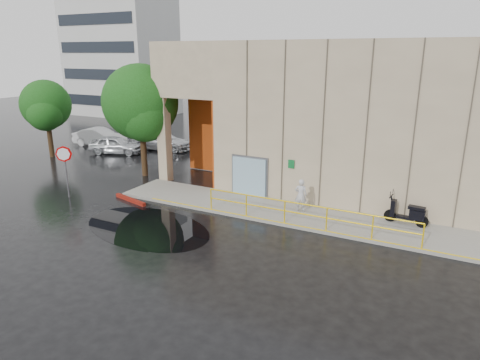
# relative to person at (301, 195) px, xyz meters

# --- Properties ---
(ground) EXTENTS (120.00, 120.00, 0.00)m
(ground) POSITION_rel_person_xyz_m (-3.44, -4.84, -0.94)
(ground) COLOR black
(ground) RESTS_ON ground
(sidewalk) EXTENTS (20.00, 3.00, 0.15)m
(sidewalk) POSITION_rel_person_xyz_m (0.56, -0.34, -0.87)
(sidewalk) COLOR gray
(sidewalk) RESTS_ON ground
(building) EXTENTS (20.00, 10.17, 8.00)m
(building) POSITION_rel_person_xyz_m (1.66, 6.14, 3.26)
(building) COLOR tan
(building) RESTS_ON ground
(guardrail) EXTENTS (9.56, 0.06, 1.03)m
(guardrail) POSITION_rel_person_xyz_m (0.81, -1.69, -0.26)
(guardrail) COLOR yellow
(guardrail) RESTS_ON sidewalk
(distant_building) EXTENTS (12.00, 8.08, 15.00)m
(distant_building) POSITION_rel_person_xyz_m (-31.44, 23.13, 6.56)
(distant_building) COLOR #BBBBB6
(distant_building) RESTS_ON ground
(person) EXTENTS (0.65, 0.51, 1.58)m
(person) POSITION_rel_person_xyz_m (0.00, 0.00, 0.00)
(person) COLOR silver
(person) RESTS_ON sidewalk
(scooter) EXTENTS (1.91, 0.77, 1.45)m
(scooter) POSITION_rel_person_xyz_m (4.70, 0.55, 0.04)
(scooter) COLOR black
(scooter) RESTS_ON sidewalk
(stop_sign) EXTENTS (0.72, 0.50, 2.79)m
(stop_sign) POSITION_rel_person_xyz_m (-11.80, -3.35, 1.08)
(stop_sign) COLOR slate
(stop_sign) RESTS_ON ground
(red_curb) EXTENTS (2.37, 0.77, 0.18)m
(red_curb) POSITION_rel_person_xyz_m (-8.44, -2.34, -0.85)
(red_curb) COLOR maroon
(red_curb) RESTS_ON ground
(puddle) EXTENTS (7.18, 5.20, 0.01)m
(puddle) POSITION_rel_person_xyz_m (-5.46, -4.68, -0.94)
(puddle) COLOR black
(puddle) RESTS_ON ground
(car_a) EXTENTS (4.35, 2.83, 1.38)m
(car_a) POSITION_rel_person_xyz_m (-16.78, 5.65, -0.25)
(car_a) COLOR silver
(car_a) RESTS_ON ground
(car_b) EXTENTS (4.62, 2.18, 1.46)m
(car_b) POSITION_rel_person_xyz_m (-19.97, 7.22, -0.21)
(car_b) COLOR silver
(car_b) RESTS_ON ground
(car_c) EXTENTS (5.07, 2.71, 1.40)m
(car_c) POSITION_rel_person_xyz_m (-14.55, 8.41, -0.24)
(car_c) COLOR silver
(car_c) RESTS_ON ground
(tree_near) EXTENTS (4.55, 4.55, 6.84)m
(tree_near) POSITION_rel_person_xyz_m (-10.79, 1.79, 3.44)
(tree_near) COLOR black
(tree_near) RESTS_ON ground
(tree_far) EXTENTS (3.56, 3.60, 5.60)m
(tree_far) POSITION_rel_person_xyz_m (-20.20, 2.56, 2.75)
(tree_far) COLOR black
(tree_far) RESTS_ON ground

